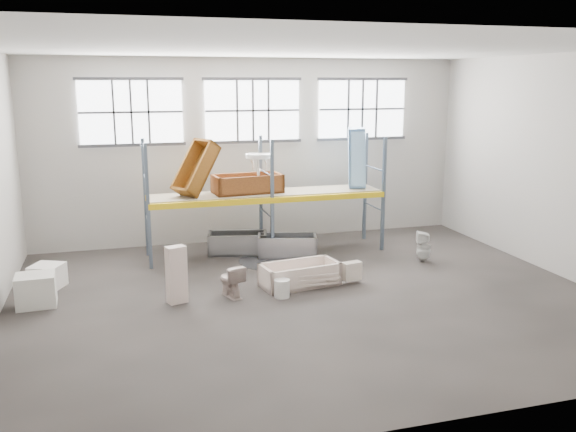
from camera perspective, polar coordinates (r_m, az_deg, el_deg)
name	(u,v)px	position (r m, az deg, el deg)	size (l,w,h in m)	color
floor	(308,299)	(12.74, 1.90, -7.80)	(12.00, 10.00, 0.10)	#4B4340
ceiling	(310,45)	(11.96, 2.08, 15.77)	(12.00, 10.00, 0.10)	silver
wall_back	(252,151)	(16.92, -3.37, 6.15)	(12.00, 0.10, 5.00)	#B0ACA3
wall_front	(439,240)	(7.55, 14.00, -2.21)	(12.00, 0.10, 5.00)	#9E9A92
wall_right	(563,166)	(15.09, 24.44, 4.28)	(0.10, 10.00, 5.00)	#B1ADA5
window_left	(131,112)	(16.31, -14.51, 9.42)	(2.60, 0.04, 1.60)	white
window_mid	(253,111)	(16.73, -3.33, 9.86)	(2.60, 0.04, 1.60)	white
window_right	(362,109)	(17.72, 6.96, 9.94)	(2.60, 0.04, 1.60)	white
rack_upright_la	(148,207)	(14.55, -12.99, 0.82)	(0.08, 0.08, 3.00)	slate
rack_upright_lb	(145,198)	(15.73, -13.26, 1.67)	(0.08, 0.08, 3.00)	slate
rack_upright_ma	(272,200)	(15.00, -1.49, 1.49)	(0.08, 0.08, 3.00)	slate
rack_upright_mb	(261,192)	(16.15, -2.57, 2.27)	(0.08, 0.08, 3.00)	slate
rack_upright_ra	(383,194)	(16.01, 8.95, 2.04)	(0.08, 0.08, 3.00)	slate
rack_upright_rb	(365,187)	(17.09, 7.26, 2.75)	(0.08, 0.08, 3.00)	slate
rack_beam_front	(272,200)	(15.00, -1.49, 1.49)	(6.00, 0.10, 0.14)	yellow
rack_beam_back	(261,192)	(16.15, -2.57, 2.27)	(6.00, 0.10, 0.14)	yellow
shelf_deck	(266,193)	(15.56, -2.05, 2.18)	(5.90, 1.10, 0.03)	gray
wet_patch	(275,261)	(15.18, -1.27, -4.21)	(1.80, 1.80, 0.00)	black
bathtub_beige	(300,274)	(13.34, 1.12, -5.49)	(1.69, 0.79, 0.50)	beige
cistern_spare	(352,271)	(13.53, 6.01, -5.15)	(0.42, 0.20, 0.40)	beige
sink_in_tub	(331,279)	(13.31, 4.06, -5.95)	(0.42, 0.42, 0.14)	beige
toilet_beige	(231,280)	(12.68, -5.38, -6.04)	(0.39, 0.68, 0.69)	#C5AFA6
cistern_tall	(177,275)	(12.42, -10.42, -5.44)	(0.38, 0.25, 1.17)	beige
toilet_white	(424,246)	(15.39, 12.62, -2.80)	(0.34, 0.35, 0.77)	white
steel_tub_left	(237,243)	(15.80, -4.76, -2.55)	(1.50, 0.70, 0.55)	#9FA2A5
steel_tub_right	(287,246)	(15.52, -0.08, -2.80)	(1.48, 0.69, 0.54)	#B8B9C1
rust_tub_flat	(247,184)	(15.50, -3.83, 3.02)	(1.73, 0.81, 0.49)	brown
rust_tub_tilted	(196,168)	(15.14, -8.66, 4.50)	(1.42, 0.67, 0.40)	#895410
sink_on_shelf	(258,175)	(15.23, -2.80, 3.91)	(0.64, 0.49, 0.57)	white
blue_tub_upright	(357,157)	(16.30, 6.47, 5.48)	(1.55, 0.73, 0.44)	#89BDEE
bucket	(282,288)	(12.64, -0.57, -6.80)	(0.32, 0.32, 0.38)	silver
carton_near	(36,290)	(13.13, -22.59, -6.45)	(0.75, 0.64, 0.64)	silver
carton_far	(47,276)	(14.17, -21.65, -5.27)	(0.62, 0.62, 0.51)	white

